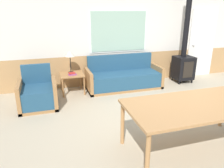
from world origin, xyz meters
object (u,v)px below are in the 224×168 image
at_px(dining_table, 196,108).
at_px(armchair, 38,95).
at_px(couch, 124,78).
at_px(table_lamp, 70,54).
at_px(wood_stove, 184,60).
at_px(side_table, 72,77).

bearing_deg(dining_table, armchair, 134.06).
height_order(couch, armchair, armchair).
distance_m(armchair, dining_table, 3.28).
xyz_separation_m(couch, table_lamp, (-1.39, 0.16, 0.71)).
height_order(couch, wood_stove, wood_stove).
relative_size(armchair, dining_table, 0.43).
bearing_deg(couch, table_lamp, 173.50).
height_order(side_table, wood_stove, wood_stove).
bearing_deg(armchair, couch, 0.33).
xyz_separation_m(couch, armchair, (-2.21, -0.56, 0.00)).
xyz_separation_m(armchair, dining_table, (2.26, -2.33, 0.43)).
bearing_deg(dining_table, side_table, 115.82).
bearing_deg(couch, side_table, 177.68).
bearing_deg(wood_stove, table_lamp, 177.30).
relative_size(couch, armchair, 2.30).
height_order(side_table, dining_table, dining_table).
distance_m(side_table, table_lamp, 0.56).
distance_m(couch, armchair, 2.28).
bearing_deg(side_table, dining_table, -64.18).
bearing_deg(armchair, wood_stove, -5.98).
relative_size(armchair, side_table, 1.50).
height_order(armchair, wood_stove, wood_stove).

